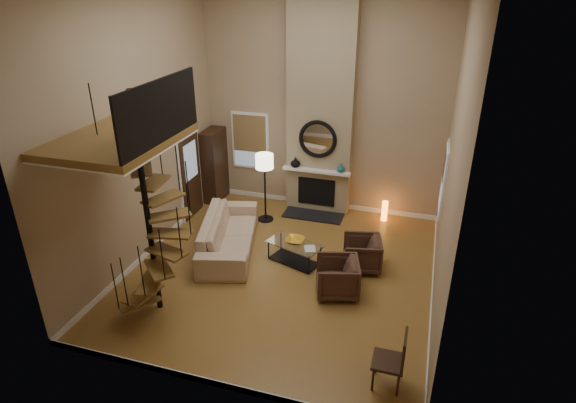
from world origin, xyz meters
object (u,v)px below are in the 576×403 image
(hutch, at_px, (215,166))
(armchair_far, at_px, (341,277))
(floor_lamp, at_px, (265,167))
(armchair_near, at_px, (365,254))
(side_chair, at_px, (395,358))
(accent_lamp, at_px, (385,211))
(sofa, at_px, (228,233))
(coffee_table, at_px, (294,250))

(hutch, height_order, armchair_far, hutch)
(hutch, bearing_deg, floor_lamp, -25.08)
(armchair_near, bearing_deg, side_chair, 3.43)
(side_chair, bearing_deg, armchair_near, 106.20)
(armchair_far, height_order, accent_lamp, armchair_far)
(sofa, distance_m, armchair_far, 2.85)
(coffee_table, distance_m, accent_lamp, 2.96)
(armchair_near, relative_size, armchair_far, 0.96)
(coffee_table, relative_size, floor_lamp, 0.72)
(coffee_table, xyz_separation_m, side_chair, (2.35, -2.83, 0.24))
(armchair_far, bearing_deg, accent_lamp, 156.97)
(sofa, relative_size, side_chair, 2.74)
(coffee_table, distance_m, side_chair, 3.69)
(coffee_table, bearing_deg, sofa, 176.40)
(sofa, bearing_deg, side_chair, -142.32)
(sofa, distance_m, accent_lamp, 3.96)
(armchair_far, relative_size, accent_lamp, 1.54)
(sofa, xyz_separation_m, coffee_table, (1.55, -0.10, -0.11))
(hutch, height_order, floor_lamp, hutch)
(armchair_near, distance_m, side_chair, 3.16)
(sofa, bearing_deg, floor_lamp, -26.96)
(armchair_near, bearing_deg, sofa, -100.85)
(armchair_near, bearing_deg, hutch, -129.89)
(floor_lamp, bearing_deg, coffee_table, -53.41)
(coffee_table, bearing_deg, floor_lamp, 126.59)
(hutch, height_order, armchair_near, hutch)
(armchair_far, xyz_separation_m, accent_lamp, (0.44, 3.29, -0.10))
(accent_lamp, xyz_separation_m, side_chair, (0.75, -5.33, 0.28))
(hutch, bearing_deg, side_chair, -45.04)
(sofa, xyz_separation_m, accent_lamp, (3.15, 2.40, -0.15))
(hutch, distance_m, side_chair, 7.48)
(side_chair, bearing_deg, hutch, 134.96)
(side_chair, bearing_deg, accent_lamp, 98.05)
(coffee_table, distance_m, floor_lamp, 2.35)
(floor_lamp, relative_size, accent_lamp, 3.39)
(armchair_near, xyz_separation_m, armchair_far, (-0.31, -0.99, 0.00))
(coffee_table, relative_size, side_chair, 1.29)
(floor_lamp, bearing_deg, hutch, 154.92)
(floor_lamp, distance_m, side_chair, 5.81)
(floor_lamp, bearing_deg, sofa, -101.57)
(armchair_far, bearing_deg, floor_lamp, -151.12)
(hutch, distance_m, accent_lamp, 4.58)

